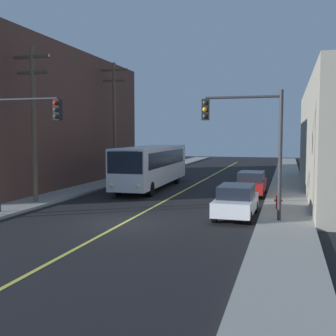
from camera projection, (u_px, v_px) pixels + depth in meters
name	position (u px, v px, depth m)	size (l,w,h in m)	color
ground_plane	(124.00, 223.00, 19.55)	(120.00, 120.00, 0.00)	black
sidewalk_left	(83.00, 189.00, 31.12)	(2.50, 90.00, 0.15)	gray
sidewalk_right	(286.00, 197.00, 27.15)	(2.50, 90.00, 0.15)	gray
lane_stripe_center	(193.00, 186.00, 33.93)	(0.16, 60.00, 0.01)	#D8CC4C
building_left_brick	(32.00, 120.00, 35.34)	(10.00, 22.46, 10.72)	brown
city_bus	(152.00, 165.00, 32.13)	(2.86, 12.21, 3.20)	silver
parked_car_white	(236.00, 201.00, 20.80)	(1.88, 4.43, 1.62)	silver
parked_car_red	(251.00, 183.00, 28.32)	(1.85, 4.42, 1.62)	maroon
utility_pole_near	(34.00, 117.00, 24.43)	(2.40, 0.28, 9.03)	brown
utility_pole_mid	(114.00, 116.00, 35.91)	(2.40, 0.28, 10.03)	brown
traffic_signal_left_corner	(23.00, 131.00, 20.85)	(3.75, 0.48, 6.00)	#2D2D33
traffic_signal_right_corner	(247.00, 130.00, 19.60)	(3.75, 0.48, 6.00)	#2D2D33
fire_hydrant	(278.00, 201.00, 22.40)	(0.44, 0.26, 0.84)	red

